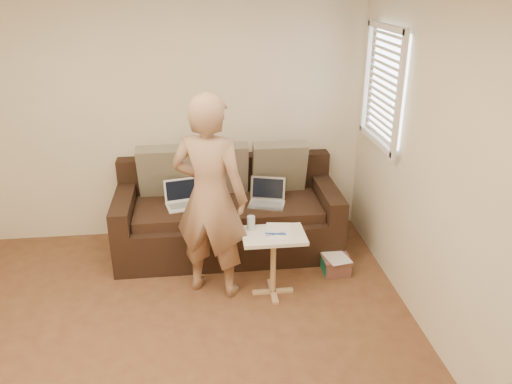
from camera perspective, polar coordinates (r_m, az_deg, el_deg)
floor at (r=3.88m, az=-9.90°, el=-19.61°), size 4.50×4.50×0.00m
wall_back at (r=5.28m, az=-9.87°, el=8.43°), size 4.00×0.00×4.00m
wall_right at (r=3.57m, az=22.32°, el=-0.23°), size 0.00×4.50×4.50m
window_blinds at (r=4.74m, az=14.06°, el=11.41°), size 0.12×0.88×1.08m
sofa at (r=5.13m, az=-3.16°, el=-2.13°), size 2.20×0.95×0.85m
pillow_left at (r=5.20m, az=-10.03°, el=2.28°), size 0.55×0.29×0.57m
pillow_mid at (r=5.20m, az=-3.97°, el=2.59°), size 0.55×0.27×0.57m
pillow_right at (r=5.24m, az=2.61°, el=2.79°), size 0.55×0.28×0.57m
laptop_silver at (r=5.01m, az=1.17°, el=-1.53°), size 0.40×0.34×0.23m
laptop_white at (r=5.03m, az=-7.99°, el=-1.63°), size 0.39×0.31×0.25m
person at (r=4.26m, az=-5.16°, el=-0.65°), size 0.78×0.67×1.80m
side_table at (r=4.48m, az=1.93°, el=-8.03°), size 0.54×0.37×0.59m
drinking_glass at (r=4.38m, az=-0.56°, el=-3.46°), size 0.07×0.07×0.12m
scissors at (r=4.32m, az=2.23°, el=-4.70°), size 0.20×0.15×0.02m
paper_on_table at (r=4.38m, az=2.54°, el=-4.34°), size 0.25×0.33×0.00m
striped_box at (r=4.94m, az=8.90°, el=-7.98°), size 0.26×0.26×0.16m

